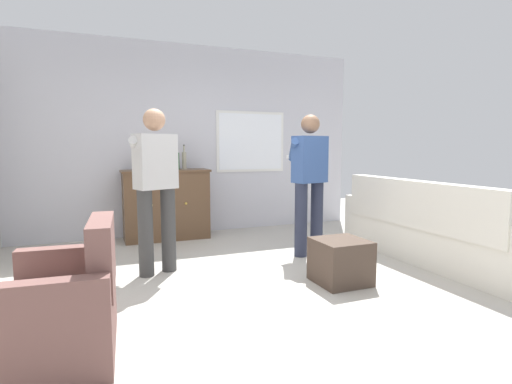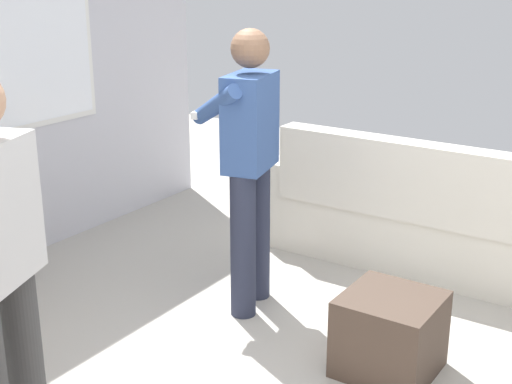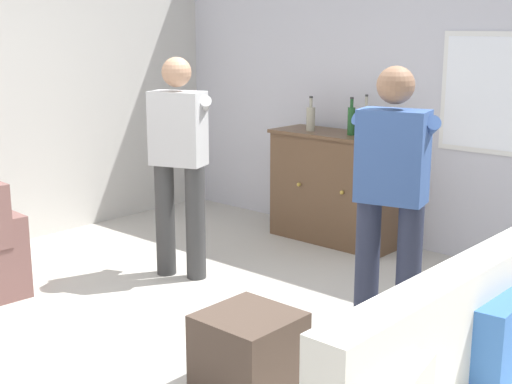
% 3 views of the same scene
% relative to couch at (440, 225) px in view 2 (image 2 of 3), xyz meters
% --- Properties ---
extents(couch, '(0.57, 2.56, 0.93)m').
position_rel_couch_xyz_m(couch, '(0.00, 0.00, 0.00)').
color(couch, silver).
rests_on(couch, ground).
extents(ottoman, '(0.47, 0.47, 0.42)m').
position_rel_couch_xyz_m(ottoman, '(-1.29, -0.21, -0.15)').
color(ottoman, '#47382D').
rests_on(ottoman, ground).
extents(person_standing_right, '(0.54, 0.51, 1.68)m').
position_rel_couch_xyz_m(person_standing_right, '(-1.07, 0.81, 0.58)').
color(person_standing_right, '#282D42').
rests_on(person_standing_right, ground).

